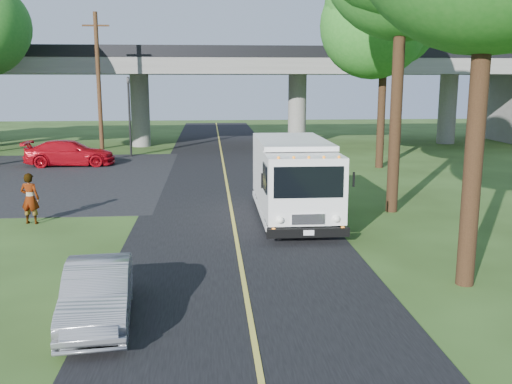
{
  "coord_description": "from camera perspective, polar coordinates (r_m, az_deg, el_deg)",
  "views": [
    {
      "loc": [
        -0.81,
        -12.07,
        5.04
      ],
      "look_at": [
        0.61,
        5.22,
        1.6
      ],
      "focal_mm": 40.0,
      "sensor_mm": 36.0,
      "label": 1
    }
  ],
  "objects": [
    {
      "name": "traffic_signal",
      "position": [
        38.47,
        -12.56,
        8.21
      ],
      "size": [
        0.18,
        0.22,
        5.2
      ],
      "color": "black",
      "rests_on": "ground"
    },
    {
      "name": "parking_lot",
      "position": [
        32.15,
        -23.1,
        1.3
      ],
      "size": [
        16.0,
        18.0,
        0.01
      ],
      "primitive_type": "cube",
      "color": "black",
      "rests_on": "ground"
    },
    {
      "name": "lane_line",
      "position": [
        22.65,
        -2.52,
        -1.58
      ],
      "size": [
        0.12,
        90.0,
        0.01
      ],
      "primitive_type": "cube",
      "color": "gold",
      "rests_on": "road"
    },
    {
      "name": "red_sedan",
      "position": [
        35.53,
        -18.11,
        3.73
      ],
      "size": [
        5.25,
        2.28,
        1.5
      ],
      "primitive_type": "imported",
      "rotation": [
        0.0,
        0.0,
        1.6
      ],
      "color": "#B80B16",
      "rests_on": "ground"
    },
    {
      "name": "step_van",
      "position": [
        20.67,
        3.76,
        1.51
      ],
      "size": [
        2.57,
        6.87,
        2.88
      ],
      "rotation": [
        0.0,
        0.0,
        -0.0
      ],
      "color": "white",
      "rests_on": "ground"
    },
    {
      "name": "overpass",
      "position": [
        44.08,
        -3.69,
        10.56
      ],
      "size": [
        54.0,
        10.0,
        7.3
      ],
      "color": "slate",
      "rests_on": "ground"
    },
    {
      "name": "silver_sedan",
      "position": [
        12.61,
        -15.54,
        -9.71
      ],
      "size": [
        1.7,
        3.92,
        1.25
      ],
      "primitive_type": "imported",
      "rotation": [
        0.0,
        0.0,
        0.1
      ],
      "color": "gray",
      "rests_on": "ground"
    },
    {
      "name": "ground",
      "position": [
        13.11,
        -0.8,
        -11.4
      ],
      "size": [
        120.0,
        120.0,
        0.0
      ],
      "primitive_type": "plane",
      "color": "#2B4117",
      "rests_on": "ground"
    },
    {
      "name": "pedestrian",
      "position": [
        21.62,
        -21.66,
        -0.6
      ],
      "size": [
        0.73,
        0.55,
        1.82
      ],
      "primitive_type": "imported",
      "rotation": [
        0.0,
        0.0,
        2.96
      ],
      "color": "gray",
      "rests_on": "ground"
    },
    {
      "name": "tree_right_far",
      "position": [
        33.6,
        13.24,
        16.5
      ],
      "size": [
        5.77,
        5.67,
        10.99
      ],
      "color": "#382314",
      "rests_on": "ground"
    },
    {
      "name": "road",
      "position": [
        22.65,
        -2.52,
        -1.63
      ],
      "size": [
        7.0,
        90.0,
        0.02
      ],
      "primitive_type": "cube",
      "color": "black",
      "rests_on": "ground"
    },
    {
      "name": "utility_pole",
      "position": [
        36.69,
        -15.44,
        10.12
      ],
      "size": [
        1.6,
        0.26,
        9.0
      ],
      "color": "#472D19",
      "rests_on": "ground"
    }
  ]
}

